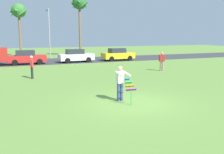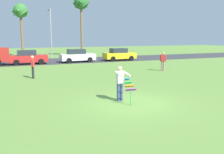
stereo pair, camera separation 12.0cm
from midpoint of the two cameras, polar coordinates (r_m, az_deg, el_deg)
ground_plane at (r=12.05m, az=4.72°, el=-5.94°), size 120.00×120.00×0.00m
road_strip at (r=32.65m, az=-13.07°, el=3.57°), size 120.00×8.00×0.01m
person_kite_flyer at (r=12.14m, az=2.15°, el=-1.19°), size 0.64×0.73×1.73m
kite_held at (r=11.57m, az=4.33°, el=-2.35°), size 0.52×0.65×1.21m
parked_car_red at (r=29.82m, az=-18.60°, el=4.28°), size 4.21×1.85×1.60m
parked_car_white at (r=30.76m, az=-7.85°, el=4.82°), size 4.26×1.96×1.60m
parked_car_yellow at (r=32.65m, az=1.79°, el=5.16°), size 4.23×1.89×1.60m
palm_tree_right_near at (r=40.60m, az=-20.11°, el=13.63°), size 2.58×2.71×7.95m
palm_tree_centre_far at (r=39.36m, az=-6.99°, el=16.00°), size 2.58×2.71×9.23m
streetlight_pole at (r=37.22m, az=-13.77°, el=10.38°), size 0.24×1.65×7.00m
person_walker_near at (r=19.62m, az=-17.54°, el=2.38°), size 0.22×0.57×1.73m
person_walker_far at (r=23.19m, az=11.74°, el=3.64°), size 0.44×0.42×1.73m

